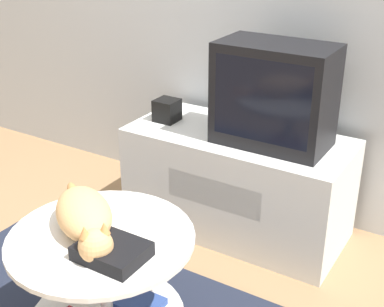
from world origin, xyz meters
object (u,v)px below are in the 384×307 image
object	(u,v)px
dvd_box	(112,251)
tv	(274,95)
cat	(85,217)
speaker	(167,110)

from	to	relation	value
dvd_box	tv	bearing A→B (deg)	86.20
cat	speaker	bearing A→B (deg)	145.96
tv	cat	xyz separation A→B (m)	(-0.24, -1.00, -0.18)
speaker	dvd_box	world-z (taller)	speaker
speaker	dvd_box	bearing A→B (deg)	-64.59
speaker	cat	bearing A→B (deg)	-71.31
tv	dvd_box	size ratio (longest dim) A/B	2.41
tv	speaker	xyz separation A→B (m)	(-0.57, -0.01, -0.18)
tv	cat	size ratio (longest dim) A/B	1.12
speaker	dvd_box	xyz separation A→B (m)	(0.50, -1.05, -0.05)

